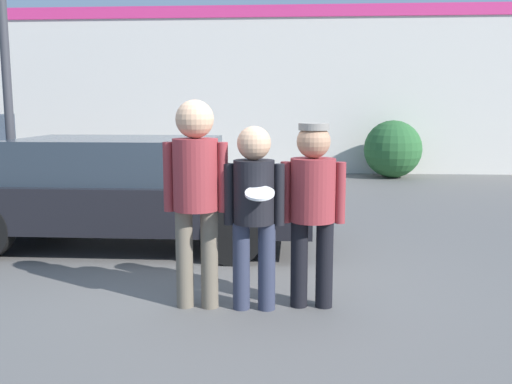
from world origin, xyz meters
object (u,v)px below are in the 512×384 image
(person_left, at_px, (196,183))
(person_right, at_px, (313,198))
(parked_car_near, at_px, (125,190))
(person_middle_with_frisbee, at_px, (254,203))
(shrub, at_px, (393,149))

(person_left, relative_size, person_right, 1.12)
(person_left, bearing_deg, person_right, 4.53)
(person_right, height_order, parked_car_near, person_right)
(person_left, relative_size, parked_car_near, 0.39)
(person_middle_with_frisbee, relative_size, shrub, 1.13)
(person_right, distance_m, parked_car_near, 3.18)
(person_right, xyz_separation_m, parked_car_near, (-2.31, 2.16, -0.27))
(person_right, relative_size, parked_car_near, 0.35)
(person_left, xyz_separation_m, person_middle_with_frisbee, (0.50, -0.02, -0.16))
(person_right, xyz_separation_m, shrub, (2.23, 9.28, -0.27))
(person_middle_with_frisbee, relative_size, parked_car_near, 0.34)
(person_left, xyz_separation_m, shrub, (3.23, 9.36, -0.40))
(parked_car_near, xyz_separation_m, shrub, (4.53, 7.11, 0.00))
(person_left, distance_m, shrub, 9.91)
(shrub, bearing_deg, person_middle_with_frisbee, -106.21)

